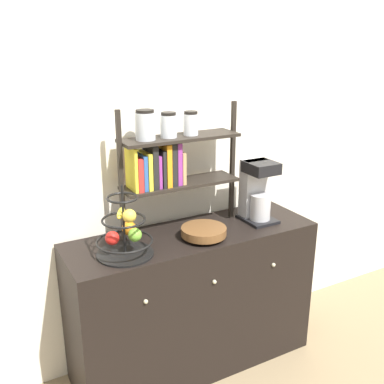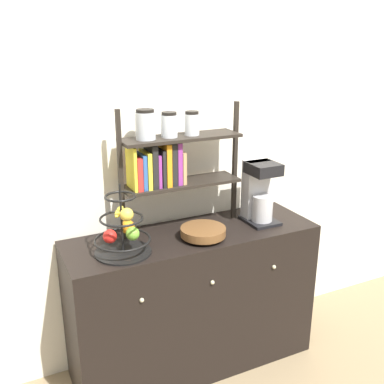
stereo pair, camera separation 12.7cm
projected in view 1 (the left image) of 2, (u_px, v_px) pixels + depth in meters
The scene contains 7 objects.
ground_plane at pixel (212, 384), 2.70m from camera, with size 12.00×12.00×0.00m, color #847051.
wall_back at pixel (171, 155), 2.72m from camera, with size 7.00×0.05×2.60m, color silver.
sideboard at pixel (193, 300), 2.76m from camera, with size 1.49×0.50×0.89m.
coffee_maker at pixel (257, 191), 2.76m from camera, with size 0.18×0.22×0.38m.
fruit_stand at pixel (125, 233), 2.32m from camera, with size 0.30×0.30×0.38m.
wooden_bowl at pixel (204, 232), 2.54m from camera, with size 0.26×0.26×0.07m.
shelf_hutch at pixel (165, 157), 2.51m from camera, with size 0.74×0.20×0.73m.
Camera 1 is at (-1.16, -1.86, 1.96)m, focal length 42.00 mm.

